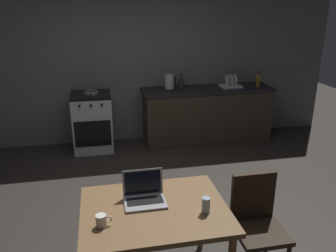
{
  "coord_description": "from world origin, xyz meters",
  "views": [
    {
      "loc": [
        -0.48,
        -3.18,
        2.19
      ],
      "look_at": [
        0.3,
        0.63,
        0.82
      ],
      "focal_mm": 36.65,
      "sensor_mm": 36.0,
      "label": 1
    }
  ],
  "objects_px": {
    "chair": "(257,220)",
    "laptop": "(144,196)",
    "drinking_glass": "(206,205)",
    "stove_oven": "(93,122)",
    "dish_rack": "(231,84)",
    "bottle_b": "(181,81)",
    "bottle": "(258,79)",
    "electric_kettle": "(169,82)",
    "frying_pan": "(91,93)",
    "dining_table": "(155,217)",
    "coffee_mug": "(102,221)"
  },
  "relations": [
    {
      "from": "laptop",
      "to": "coffee_mug",
      "type": "relative_size",
      "value": 2.83
    },
    {
      "from": "dining_table",
      "to": "laptop",
      "type": "xyz_separation_m",
      "value": [
        -0.06,
        0.11,
        0.12
      ]
    },
    {
      "from": "dish_rack",
      "to": "dining_table",
      "type": "bearing_deg",
      "value": -120.37
    },
    {
      "from": "coffee_mug",
      "to": "bottle_b",
      "type": "xyz_separation_m",
      "value": [
        1.36,
        3.29,
        0.23
      ]
    },
    {
      "from": "laptop",
      "to": "electric_kettle",
      "type": "relative_size",
      "value": 1.24
    },
    {
      "from": "stove_oven",
      "to": "laptop",
      "type": "relative_size",
      "value": 2.84
    },
    {
      "from": "laptop",
      "to": "bottle",
      "type": "bearing_deg",
      "value": 61.57
    },
    {
      "from": "coffee_mug",
      "to": "chair",
      "type": "bearing_deg",
      "value": 6.66
    },
    {
      "from": "chair",
      "to": "laptop",
      "type": "distance_m",
      "value": 0.96
    },
    {
      "from": "stove_oven",
      "to": "coffee_mug",
      "type": "bearing_deg",
      "value": -88.32
    },
    {
      "from": "stove_oven",
      "to": "frying_pan",
      "type": "relative_size",
      "value": 2.33
    },
    {
      "from": "electric_kettle",
      "to": "dish_rack",
      "type": "distance_m",
      "value": 1.04
    },
    {
      "from": "dining_table",
      "to": "dish_rack",
      "type": "height_order",
      "value": "dish_rack"
    },
    {
      "from": "electric_kettle",
      "to": "dish_rack",
      "type": "height_order",
      "value": "electric_kettle"
    },
    {
      "from": "drinking_glass",
      "to": "dish_rack",
      "type": "bearing_deg",
      "value": 65.85
    },
    {
      "from": "dish_rack",
      "to": "bottle_b",
      "type": "relative_size",
      "value": 1.41
    },
    {
      "from": "dining_table",
      "to": "electric_kettle",
      "type": "distance_m",
      "value": 3.17
    },
    {
      "from": "coffee_mug",
      "to": "stove_oven",
      "type": "bearing_deg",
      "value": 91.68
    },
    {
      "from": "chair",
      "to": "electric_kettle",
      "type": "xyz_separation_m",
      "value": [
        -0.1,
        3.06,
        0.51
      ]
    },
    {
      "from": "electric_kettle",
      "to": "bottle",
      "type": "xyz_separation_m",
      "value": [
        1.5,
        -0.05,
        -0.01
      ]
    },
    {
      "from": "coffee_mug",
      "to": "dish_rack",
      "type": "height_order",
      "value": "dish_rack"
    },
    {
      "from": "drinking_glass",
      "to": "stove_oven",
      "type": "bearing_deg",
      "value": 104.98
    },
    {
      "from": "electric_kettle",
      "to": "drinking_glass",
      "type": "relative_size",
      "value": 2.15
    },
    {
      "from": "chair",
      "to": "dish_rack",
      "type": "xyz_separation_m",
      "value": [
        0.94,
        3.06,
        0.44
      ]
    },
    {
      "from": "bottle_b",
      "to": "electric_kettle",
      "type": "bearing_deg",
      "value": -159.02
    },
    {
      "from": "laptop",
      "to": "bottle_b",
      "type": "distance_m",
      "value": 3.2
    },
    {
      "from": "stove_oven",
      "to": "frying_pan",
      "type": "bearing_deg",
      "value": -69.45
    },
    {
      "from": "drinking_glass",
      "to": "bottle_b",
      "type": "bearing_deg",
      "value": 79.61
    },
    {
      "from": "electric_kettle",
      "to": "frying_pan",
      "type": "bearing_deg",
      "value": -178.59
    },
    {
      "from": "electric_kettle",
      "to": "bottle_b",
      "type": "height_order",
      "value": "electric_kettle"
    },
    {
      "from": "dining_table",
      "to": "bottle_b",
      "type": "bearing_deg",
      "value": 72.96
    },
    {
      "from": "stove_oven",
      "to": "chair",
      "type": "relative_size",
      "value": 1.01
    },
    {
      "from": "laptop",
      "to": "dish_rack",
      "type": "bearing_deg",
      "value": 68.06
    },
    {
      "from": "bottle",
      "to": "dish_rack",
      "type": "distance_m",
      "value": 0.47
    },
    {
      "from": "bottle",
      "to": "bottle_b",
      "type": "xyz_separation_m",
      "value": [
        -1.29,
        0.13,
        -0.0
      ]
    },
    {
      "from": "bottle",
      "to": "frying_pan",
      "type": "relative_size",
      "value": 0.64
    },
    {
      "from": "stove_oven",
      "to": "laptop",
      "type": "height_order",
      "value": "laptop"
    },
    {
      "from": "dining_table",
      "to": "frying_pan",
      "type": "xyz_separation_m",
      "value": [
        -0.48,
        3.03,
        0.27
      ]
    },
    {
      "from": "dining_table",
      "to": "drinking_glass",
      "type": "bearing_deg",
      "value": -19.86
    },
    {
      "from": "stove_oven",
      "to": "electric_kettle",
      "type": "xyz_separation_m",
      "value": [
        1.24,
        0.0,
        0.58
      ]
    },
    {
      "from": "coffee_mug",
      "to": "bottle_b",
      "type": "distance_m",
      "value": 3.56
    },
    {
      "from": "electric_kettle",
      "to": "coffee_mug",
      "type": "bearing_deg",
      "value": -109.71
    },
    {
      "from": "laptop",
      "to": "frying_pan",
      "type": "xyz_separation_m",
      "value": [
        -0.42,
        2.91,
        0.14
      ]
    },
    {
      "from": "laptop",
      "to": "bottle_b",
      "type": "xyz_separation_m",
      "value": [
        1.02,
        3.02,
        0.23
      ]
    },
    {
      "from": "bottle",
      "to": "electric_kettle",
      "type": "bearing_deg",
      "value": 178.09
    },
    {
      "from": "chair",
      "to": "bottle",
      "type": "relative_size",
      "value": 3.6
    },
    {
      "from": "bottle",
      "to": "bottle_b",
      "type": "distance_m",
      "value": 1.3
    },
    {
      "from": "chair",
      "to": "drinking_glass",
      "type": "distance_m",
      "value": 0.58
    },
    {
      "from": "chair",
      "to": "bottle",
      "type": "height_order",
      "value": "bottle"
    },
    {
      "from": "laptop",
      "to": "bottle_b",
      "type": "relative_size",
      "value": 1.33
    }
  ]
}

